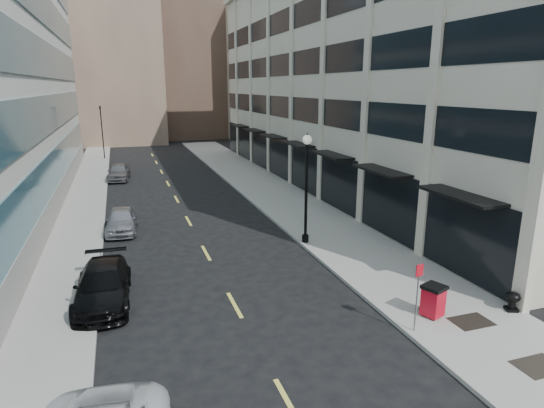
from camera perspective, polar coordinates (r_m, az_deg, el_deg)
sidewalk_right at (r=31.02m, az=3.37°, el=-0.74°), size 5.00×80.00×0.15m
sidewalk_left at (r=29.04m, az=-23.24°, el=-3.00°), size 3.00×80.00×0.15m
building_right at (r=40.43m, az=12.65°, el=15.28°), size 15.30×46.50×18.25m
skyline_tan_near at (r=75.95m, az=-19.73°, el=18.10°), size 14.00×18.00×28.00m
skyline_brown at (r=81.07m, az=-10.84°, el=20.52°), size 12.00×16.00×34.00m
skyline_tan_far at (r=86.39m, az=-26.34°, el=14.95°), size 12.00×14.00×22.00m
skyline_stone at (r=76.89m, az=-2.23°, el=15.86°), size 10.00×14.00×20.00m
grate_mid at (r=16.45m, az=30.48°, el=-17.12°), size 1.40×1.00×0.01m
grate_far at (r=18.09m, az=23.72°, el=-13.34°), size 1.40×1.00×0.01m
road_centerline at (r=26.34m, az=-9.48°, el=-3.88°), size 0.15×68.20×0.01m
traffic_signal at (r=55.82m, az=-20.76°, el=11.05°), size 0.66×0.66×6.98m
car_black_pickup at (r=19.16m, az=-20.45°, el=-9.55°), size 2.28×5.08×1.44m
car_silver_sedan at (r=27.85m, az=-18.33°, el=-1.90°), size 2.04×4.30×1.42m
car_grey_sedan at (r=43.38m, az=-18.67°, el=3.86°), size 2.30×4.65×1.52m
trash_bin at (r=17.71m, az=19.57°, el=-11.25°), size 0.95×0.95×1.19m
lamppost at (r=23.62m, az=4.34°, el=3.13°), size 0.49×0.49×5.85m
sign_post at (r=16.10m, az=17.85°, el=-9.76°), size 0.30×0.08×2.60m
urn_planter at (r=19.35m, az=27.95°, el=-10.53°), size 0.54×0.54×0.74m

